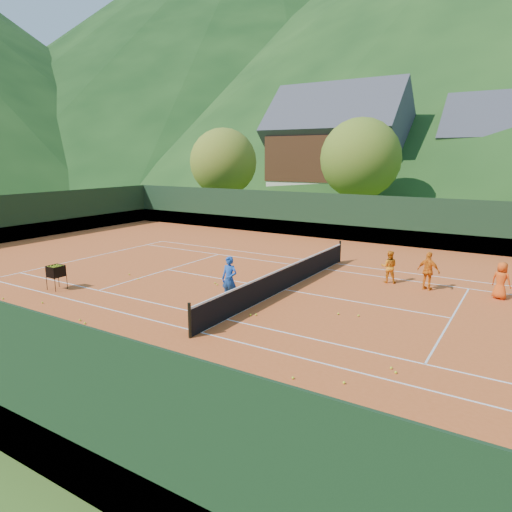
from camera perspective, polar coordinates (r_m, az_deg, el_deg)
The scene contains 35 objects.
ground at distance 18.77m, azimuth 3.60°, elevation -4.27°, with size 400.00×400.00×0.00m, color #34561A.
clay_court at distance 18.77m, azimuth 3.60°, elevation -4.24°, with size 40.00×24.00×0.02m, color #C4501F.
mountain_far_left at distance 198.00m, azimuth 1.24°, elevation 25.35°, with size 260.00×260.00×100.00m, color black.
coach at distance 17.10m, azimuth -3.34°, elevation -2.88°, with size 0.62×0.41×1.71m, color #1A4DAC.
student_a at distance 20.42m, azimuth 16.29°, elevation -1.29°, with size 0.68×0.53×1.40m, color orange.
student_b at distance 19.78m, azimuth 20.74°, elevation -1.77°, with size 0.93×0.39×1.58m, color orange.
student_c at distance 19.72m, azimuth 28.30°, elevation -2.71°, with size 0.70×0.46×1.44m, color #F15415.
tennis_ball_0 at distance 15.75m, azimuth -0.00°, elevation -7.34°, with size 0.07×0.07×0.07m, color #C7E325.
tennis_ball_1 at distance 19.64m, azimuth -5.14°, elevation -3.39°, with size 0.07×0.07×0.07m, color #C7E325.
tennis_ball_2 at distance 12.68m, azimuth -21.55°, elevation -13.31°, with size 0.07×0.07×0.07m, color #C7E325.
tennis_ball_3 at distance 15.98m, azimuth -20.61°, elevation -7.87°, with size 0.07×0.07×0.07m, color #C7E325.
tennis_ball_5 at distance 20.84m, azimuth -14.52°, elevation -2.81°, with size 0.07×0.07×0.07m, color #C7E325.
tennis_ball_6 at distance 16.09m, azimuth 10.25°, elevation -7.11°, with size 0.07×0.07×0.07m, color #C7E325.
tennis_ball_7 at distance 12.32m, azimuth 17.07°, elevation -13.73°, with size 0.07×0.07×0.07m, color #C7E325.
tennis_ball_8 at distance 12.52m, azimuth 16.55°, elevation -13.27°, with size 0.07×0.07×0.07m, color #C7E325.
tennis_ball_9 at distance 19.97m, azimuth -29.07°, elevation -4.66°, with size 0.07×0.07×0.07m, color #C7E325.
tennis_ball_10 at distance 10.34m, azimuth 4.76°, elevation -18.56°, with size 0.07×0.07×0.07m, color #C7E325.
tennis_ball_11 at distance 19.39m, azimuth -4.87°, elevation -3.58°, with size 0.07×0.07×0.07m, color #C7E325.
tennis_ball_12 at distance 17.09m, azimuth -6.26°, elevation -5.81°, with size 0.07×0.07×0.07m, color #C7E325.
tennis_ball_13 at distance 14.55m, azimuth -8.24°, elevation -9.17°, with size 0.07×0.07×0.07m, color #C7E325.
tennis_ball_14 at distance 15.72m, azimuth -0.70°, elevation -7.38°, with size 0.07×0.07×0.07m, color #C7E325.
tennis_ball_15 at distance 18.75m, azimuth -25.14°, elevation -5.30°, with size 0.07×0.07×0.07m, color #C7E325.
tennis_ball_16 at distance 12.36m, azimuth -15.08°, elevation -13.52°, with size 0.07×0.07×0.07m, color #C7E325.
tennis_ball_17 at distance 16.05m, azimuth 12.69°, elevation -7.28°, with size 0.07×0.07×0.07m, color #C7E325.
tennis_ball_18 at distance 11.53m, azimuth 10.94°, elevation -15.29°, with size 0.07×0.07×0.07m, color #C7E325.
tennis_ball_19 at distance 11.58m, azimuth 4.64°, elevation -14.94°, with size 0.07×0.07×0.07m, color #C7E325.
tennis_ball_20 at distance 21.78m, azimuth -15.55°, elevation -2.22°, with size 0.07×0.07×0.07m, color #C7E325.
tennis_ball_21 at distance 16.33m, azimuth -21.14°, elevation -7.47°, with size 0.07×0.07×0.07m, color #C7E325.
court_lines at distance 18.76m, azimuth 3.60°, elevation -4.21°, with size 23.83×11.03×0.00m.
tennis_net at distance 18.63m, azimuth 3.62°, elevation -2.74°, with size 0.10×12.07×1.10m.
perimeter_fence at distance 18.45m, azimuth 3.65°, elevation -0.50°, with size 40.40×24.24×3.00m.
ball_hopper at distance 20.29m, azimuth -23.73°, elevation -1.81°, with size 0.57×0.57×1.00m.
chalet_left at distance 49.45m, azimuth 10.15°, elevation 12.47°, with size 13.80×9.93×12.92m.
tree_a at distance 41.79m, azimuth -4.09°, elevation 11.62°, with size 6.00×6.00×7.88m.
tree_b at distance 37.98m, azimuth 12.95°, elevation 11.78°, with size 6.40×6.40×8.40m.
Camera 1 is at (8.47, -15.87, 5.35)m, focal length 32.00 mm.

